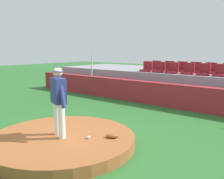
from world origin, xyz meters
name	(u,v)px	position (x,y,z in m)	size (l,w,h in m)	color
ground_plane	(63,146)	(0.00, 0.00, 0.00)	(60.00, 60.00, 0.00)	#2C682B
pitchers_mound	(63,141)	(0.00, 0.00, 0.13)	(3.56, 3.56, 0.26)	#98552C
pitcher	(59,96)	(-0.01, -0.07, 1.25)	(0.79, 0.39, 1.70)	white
baseball	(88,137)	(0.65, 0.24, 0.30)	(0.07, 0.07, 0.07)	white
fielding_glove	(112,136)	(1.05, 0.65, 0.32)	(0.30, 0.20, 0.11)	brown
brick_barrier	(166,95)	(0.00, 5.50, 0.48)	(16.05, 0.40, 0.96)	maroon
fence_post_left	(92,66)	(-4.28, 5.50, 1.51)	(0.06, 0.06, 1.10)	silver
bleacher_platform	(193,84)	(0.00, 8.36, 0.63)	(15.14, 4.19, 1.27)	#958E9B
stadium_chair_0	(147,68)	(-1.75, 6.78, 1.42)	(0.48, 0.44, 0.50)	maroon
stadium_chair_1	(160,69)	(-1.04, 6.78, 1.42)	(0.48, 0.44, 0.50)	maroon
stadium_chair_2	(173,70)	(-0.37, 6.76, 1.42)	(0.48, 0.44, 0.50)	maroon
stadium_chair_3	(188,71)	(0.35, 6.80, 1.42)	(0.48, 0.44, 0.50)	maroon
stadium_chair_4	(204,72)	(1.05, 6.79, 1.42)	(0.48, 0.44, 0.50)	maroon
stadium_chair_5	(221,73)	(1.72, 6.78, 1.42)	(0.48, 0.44, 0.50)	maroon
stadium_chair_6	(156,67)	(-1.75, 7.67, 1.42)	(0.48, 0.44, 0.50)	maroon
stadium_chair_7	(169,68)	(-1.03, 7.71, 1.42)	(0.48, 0.44, 0.50)	maroon
stadium_chair_8	(182,69)	(-0.35, 7.70, 1.42)	(0.48, 0.44, 0.50)	maroon
stadium_chair_9	(195,69)	(0.33, 7.69, 1.42)	(0.48, 0.44, 0.50)	maroon
stadium_chair_10	(210,70)	(1.03, 7.68, 1.42)	(0.48, 0.44, 0.50)	maroon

